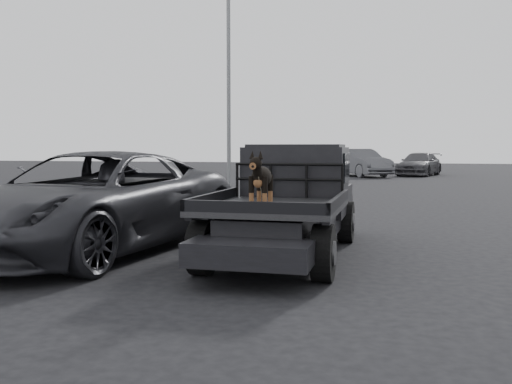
% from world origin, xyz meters
% --- Properties ---
extents(ground, '(120.00, 120.00, 0.00)m').
position_xyz_m(ground, '(0.00, 0.00, 0.00)').
color(ground, black).
rests_on(ground, ground).
extents(flatbed_ute, '(2.00, 5.40, 0.92)m').
position_xyz_m(flatbed_ute, '(-0.20, 1.98, 0.46)').
color(flatbed_ute, black).
rests_on(flatbed_ute, ground).
extents(ute_cab, '(1.72, 1.30, 0.88)m').
position_xyz_m(ute_cab, '(-0.20, 2.93, 1.36)').
color(ute_cab, black).
rests_on(ute_cab, flatbed_ute).
extents(headache_rack, '(1.80, 0.08, 0.55)m').
position_xyz_m(headache_rack, '(-0.20, 2.18, 1.20)').
color(headache_rack, black).
rests_on(headache_rack, flatbed_ute).
extents(dog, '(0.32, 0.60, 0.74)m').
position_xyz_m(dog, '(-0.23, 0.40, 1.29)').
color(dog, black).
rests_on(dog, flatbed_ute).
extents(parked_suv, '(3.49, 6.35, 1.69)m').
position_xyz_m(parked_suv, '(-3.43, 1.57, 0.84)').
color(parked_suv, '#2A2A2F').
rests_on(parked_suv, ground).
extents(distant_car_a, '(4.32, 5.22, 1.68)m').
position_xyz_m(distant_car_a, '(-0.81, 28.27, 0.84)').
color(distant_car_a, '#4A4A4F').
rests_on(distant_car_a, ground).
extents(distant_car_b, '(3.28, 5.28, 1.43)m').
position_xyz_m(distant_car_b, '(2.75, 30.27, 0.71)').
color(distant_car_b, '#414044').
rests_on(distant_car_b, ground).
extents(floodlight_near, '(1.08, 0.28, 13.42)m').
position_xyz_m(floodlight_near, '(-6.09, 18.21, 7.31)').
color(floodlight_near, slate).
rests_on(floodlight_near, ground).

